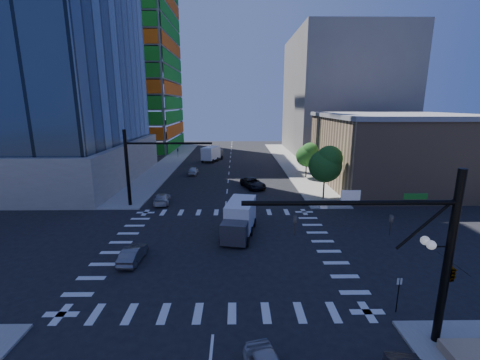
{
  "coord_description": "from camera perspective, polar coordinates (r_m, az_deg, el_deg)",
  "views": [
    {
      "loc": [
        1.26,
        -25.52,
        11.99
      ],
      "look_at": [
        1.69,
        8.0,
        4.0
      ],
      "focal_mm": 24.0,
      "sensor_mm": 36.0,
      "label": 1
    }
  ],
  "objects": [
    {
      "name": "bg_building_ne",
      "position": [
        84.56,
        17.54,
        14.16
      ],
      "size": [
        24.0,
        30.0,
        28.0
      ],
      "primitive_type": "cube",
      "color": "slate",
      "rests_on": "ground"
    },
    {
      "name": "car_nb_far",
      "position": [
        46.74,
        2.33,
        -0.56
      ],
      "size": [
        4.03,
        5.71,
        1.45
      ],
      "primitive_type": "imported",
      "rotation": [
        0.0,
        0.0,
        0.35
      ],
      "color": "black",
      "rests_on": "ground"
    },
    {
      "name": "box_truck_near",
      "position": [
        29.86,
        -0.19,
        -7.45
      ],
      "size": [
        3.55,
        6.23,
        3.08
      ],
      "rotation": [
        0.0,
        0.0,
        -0.19
      ],
      "color": "black",
      "rests_on": "ground"
    },
    {
      "name": "commercial_building",
      "position": [
        53.54,
        25.7,
        4.91
      ],
      "size": [
        20.5,
        22.5,
        10.6
      ],
      "color": "#997B59",
      "rests_on": "ground"
    },
    {
      "name": "box_truck_far",
      "position": [
        69.15,
        -4.86,
        4.53
      ],
      "size": [
        4.45,
        6.52,
        3.15
      ],
      "rotation": [
        0.0,
        0.0,
        2.79
      ],
      "color": "black",
      "rests_on": "ground"
    },
    {
      "name": "tree_north",
      "position": [
        53.34,
        11.95,
        4.48
      ],
      "size": [
        3.54,
        3.52,
        5.78
      ],
      "color": "#382316",
      "rests_on": "sidewalk_ne"
    },
    {
      "name": "signal_mast_nw",
      "position": [
        39.24,
        -17.42,
        3.25
      ],
      "size": [
        10.2,
        0.4,
        9.0
      ],
      "color": "black",
      "rests_on": "sidewalk_nw"
    },
    {
      "name": "ground",
      "position": [
        28.22,
        -3.29,
        -11.76
      ],
      "size": [
        160.0,
        160.0,
        0.0
      ],
      "primitive_type": "plane",
      "color": "black",
      "rests_on": "ground"
    },
    {
      "name": "construction_building",
      "position": [
        92.89,
        -20.01,
        20.45
      ],
      "size": [
        25.16,
        34.5,
        70.6
      ],
      "color": "slate",
      "rests_on": "ground"
    },
    {
      "name": "car_sb_cross",
      "position": [
        26.9,
        -18.47,
        -12.37
      ],
      "size": [
        1.47,
        3.76,
        1.22
      ],
      "primitive_type": "imported",
      "rotation": [
        0.0,
        0.0,
        3.09
      ],
      "color": "#56575B",
      "rests_on": "ground"
    },
    {
      "name": "car_sb_mid",
      "position": [
        56.4,
        -8.3,
        1.67
      ],
      "size": [
        1.56,
        3.88,
        1.32
      ],
      "primitive_type": "imported",
      "rotation": [
        0.0,
        0.0,
        3.14
      ],
      "color": "silver",
      "rests_on": "ground"
    },
    {
      "name": "signal_mast_se",
      "position": [
        18.24,
        30.8,
        -11.11
      ],
      "size": [
        10.51,
        2.48,
        9.0
      ],
      "color": "black",
      "rests_on": "sidewalk_se"
    },
    {
      "name": "sidewalk_nw",
      "position": [
        68.0,
        -12.41,
        2.99
      ],
      "size": [
        5.0,
        60.0,
        0.15
      ],
      "primitive_type": "cube",
      "color": "gray",
      "rests_on": "ground"
    },
    {
      "name": "no_parking_sign",
      "position": [
        21.78,
        26.33,
        -17.26
      ],
      "size": [
        0.3,
        0.06,
        2.2
      ],
      "color": "black",
      "rests_on": "ground"
    },
    {
      "name": "sidewalk_ne",
      "position": [
        67.54,
        8.87,
        3.07
      ],
      "size": [
        5.0,
        60.0,
        0.15
      ],
      "primitive_type": "cube",
      "color": "gray",
      "rests_on": "ground"
    },
    {
      "name": "road_markings",
      "position": [
        28.22,
        -3.29,
        -11.75
      ],
      "size": [
        20.0,
        20.0,
        0.01
      ],
      "primitive_type": "cube",
      "color": "silver",
      "rests_on": "ground"
    },
    {
      "name": "car_sb_near",
      "position": [
        40.7,
        -13.68,
        -3.2
      ],
      "size": [
        2.28,
        4.53,
        1.26
      ],
      "primitive_type": "imported",
      "rotation": [
        0.0,
        0.0,
        3.26
      ],
      "color": "silver",
      "rests_on": "ground"
    },
    {
      "name": "tree_south",
      "position": [
        41.68,
        15.13,
        2.84
      ],
      "size": [
        4.16,
        4.16,
        6.82
      ],
      "color": "#382316",
      "rests_on": "sidewalk_ne"
    }
  ]
}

